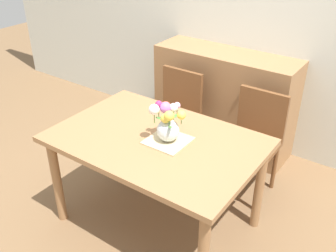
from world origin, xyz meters
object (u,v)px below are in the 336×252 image
object	(u,v)px
dining_table	(156,150)
dresser	(223,101)
chair_left	(175,111)
chair_right	(254,136)
flower_vase	(167,122)

from	to	relation	value
dining_table	dresser	bearing A→B (deg)	96.69
chair_left	chair_right	xyz separation A→B (m)	(0.80, 0.00, 0.00)
flower_vase	dining_table	bearing A→B (deg)	-164.12
dresser	flower_vase	world-z (taller)	flower_vase
dining_table	dresser	distance (m)	1.35
dresser	flower_vase	bearing A→B (deg)	-79.73
chair_right	dresser	distance (m)	0.75
chair_right	flower_vase	bearing A→B (deg)	68.49
dining_table	chair_right	xyz separation A→B (m)	(0.40, 0.83, -0.16)
dining_table	flower_vase	xyz separation A→B (m)	(0.08, 0.02, 0.24)
flower_vase	chair_left	bearing A→B (deg)	120.71
chair_left	dining_table	bearing A→B (deg)	115.66
dresser	flower_vase	xyz separation A→B (m)	(0.24, -1.31, 0.42)
dining_table	flower_vase	world-z (taller)	flower_vase
dining_table	chair_right	bearing A→B (deg)	64.34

